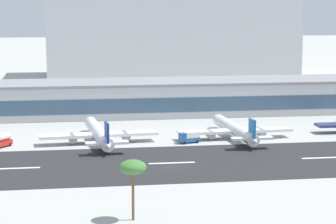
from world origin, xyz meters
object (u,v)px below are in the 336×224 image
Objects in this scene: airliner_blue_tail_gate_2 at (236,130)px; service_box_truck_1 at (189,137)px; palm_tree_1 at (133,168)px; distant_hotel_block at (173,34)px; airliner_navy_tail_gate_1 at (99,134)px; terminal_building at (147,97)px.

service_box_truck_1 is (-15.05, -3.58, -0.96)m from airliner_blue_tail_gate_2.
airliner_blue_tail_gate_2 is 3.55× the size of palm_tree_1.
distant_hotel_block reaches higher than palm_tree_1.
distant_hotel_block is at bearing 79.50° from palm_tree_1.
airliner_blue_tail_gate_2 is at bearing -93.91° from airliner_navy_tail_gate_1.
airliner_blue_tail_gate_2 is 84.50m from palm_tree_1.
distant_hotel_block is 205.83m from service_box_truck_1.
palm_tree_1 is (-18.16, -126.94, 3.83)m from terminal_building.
palm_tree_1 reaches higher than airliner_blue_tail_gate_2.
airliner_navy_tail_gate_1 is 74.59m from palm_tree_1.
terminal_building reaches higher than palm_tree_1.
palm_tree_1 is at bearing 177.26° from airliner_navy_tail_gate_1.
distant_hotel_block is 200.75m from airliner_blue_tail_gate_2.
terminal_building is at bearing 81.86° from palm_tree_1.
terminal_building is 25.78× the size of service_box_truck_1.
airliner_navy_tail_gate_1 is at bearing -111.38° from terminal_building.
distant_hotel_block reaches higher than airliner_navy_tail_gate_1.
service_box_truck_1 is (-27.08, -202.91, -21.48)m from distant_hotel_block.
terminal_building is 14.25× the size of palm_tree_1.
terminal_building is at bearing 18.42° from airliner_blue_tail_gate_2.
distant_hotel_block is 12.35× the size of palm_tree_1.
airliner_navy_tail_gate_1 is 6.65× the size of service_box_truck_1.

